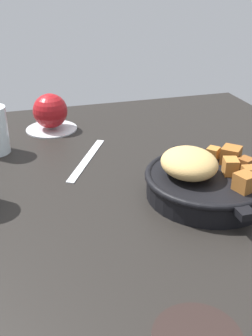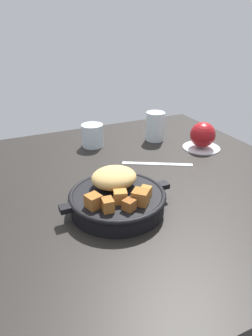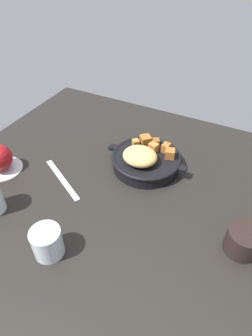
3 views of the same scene
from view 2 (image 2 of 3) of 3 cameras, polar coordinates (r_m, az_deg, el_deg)
The scene contains 7 objects.
ground_plane at distance 82.84cm, azimuth -1.62°, elevation -3.59°, with size 104.44×93.79×2.40cm, color black.
cast_iron_skillet at distance 70.35cm, azimuth -1.65°, elevation -5.28°, with size 26.18×21.90×8.74cm.
saucer_plate at distance 107.18cm, azimuth 13.63°, elevation 3.73°, with size 12.40×12.40×0.60cm, color #B7BABF.
red_apple at distance 105.62cm, azimuth 13.88°, elevation 5.95°, with size 8.28×8.28×8.28cm, color maroon.
butter_knife at distance 93.19cm, azimuth 5.75°, elevation 0.80°, with size 20.91×1.60×0.36cm, color silver.
water_glass_short at distance 105.28cm, azimuth -6.15°, elevation 5.95°, with size 7.19×7.19×7.54cm, color silver.
water_glass_tall at distance 110.29cm, azimuth 5.36°, elevation 7.62°, with size 6.52×6.52×10.02cm, color silver.
Camera 2 is at (-28.05, -66.21, 39.94)cm, focal length 33.27 mm.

